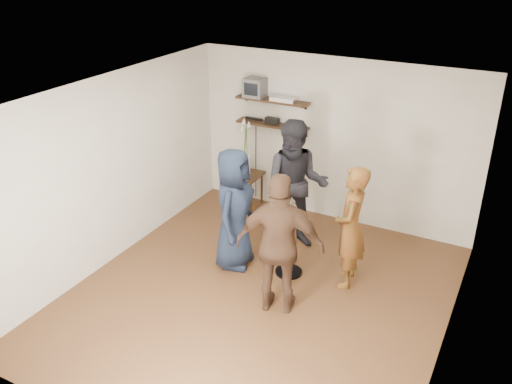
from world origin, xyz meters
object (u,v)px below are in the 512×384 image
dvd_deck (284,99)px  person_brown (280,245)px  side_table (246,179)px  person_navy (234,209)px  person_dark (296,185)px  crt_monitor (255,87)px  radio (272,121)px  person_plaid (351,228)px  drinks_table (290,237)px

dvd_deck → person_brown: (1.13, -2.46, -1.00)m
side_table → person_navy: person_navy is taller
person_dark → person_brown: (0.47, -1.50, -0.06)m
side_table → person_navy: bearing=-66.2°
crt_monitor → person_navy: 2.26m
crt_monitor → dvd_deck: size_ratio=0.80×
person_dark → person_brown: person_dark is taller
radio → person_navy: person_navy is taller
person_plaid → person_brown: person_brown is taller
radio → person_brown: bearing=-61.5°
side_table → person_navy: 1.85m
person_dark → person_brown: 1.57m
drinks_table → person_plaid: person_plaid is taller
side_table → drinks_table: size_ratio=0.67×
person_navy → person_brown: (0.99, -0.63, 0.04)m
person_plaid → person_navy: 1.57m
radio → person_dark: (0.86, -0.96, -0.56)m
crt_monitor → person_brown: crt_monitor is taller
dvd_deck → person_brown: dvd_deck is taller
drinks_table → person_navy: 0.84m
radio → person_navy: (0.34, -1.83, -0.66)m
drinks_table → person_dark: size_ratio=0.46×
dvd_deck → drinks_table: (0.91, -1.70, -1.33)m
dvd_deck → person_plaid: 2.52m
person_navy → dvd_deck: bearing=-5.1°
crt_monitor → side_table: 1.54m
dvd_deck → radio: size_ratio=1.82×
side_table → person_brown: 2.89m
dvd_deck → radio: (-0.20, 0.00, -0.38)m
crt_monitor → person_plaid: bearing=-35.1°
person_dark → radio: bearing=112.7°
crt_monitor → person_dark: crt_monitor is taller
person_dark → person_navy: (-0.52, -0.87, -0.11)m
person_plaid → person_brown: 1.07m
dvd_deck → side_table: dvd_deck is taller
person_dark → person_plaid: bearing=-48.5°
person_plaid → person_dark: bearing=-131.5°
crt_monitor → drinks_table: crt_monitor is taller
drinks_table → person_brown: bearing=-74.1°
dvd_deck → drinks_table: 2.35m
side_table → person_plaid: size_ratio=0.36×
side_table → person_navy: size_ratio=0.34×
dvd_deck → person_navy: dvd_deck is taller
radio → person_plaid: 2.53m
dvd_deck → side_table: 1.54m
person_navy → person_dark: bearing=-40.2°
dvd_deck → person_dark: dvd_deck is taller
person_plaid → person_dark: person_dark is taller
radio → drinks_table: (1.12, -1.70, -0.95)m
radio → side_table: 1.11m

